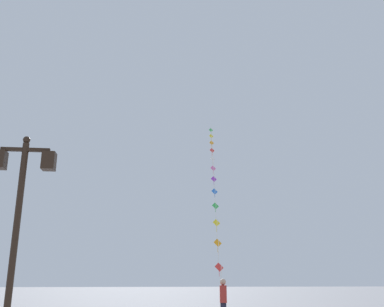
% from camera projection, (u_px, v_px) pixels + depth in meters
% --- Properties ---
extents(twin_lantern_lamp_post, '(1.34, 0.28, 4.76)m').
position_uv_depth(twin_lantern_lamp_post, '(19.00, 201.00, 9.08)').
color(twin_lantern_lamp_post, black).
rests_on(twin_lantern_lamp_post, ground_plane).
extents(kite_train, '(3.33, 22.11, 15.98)m').
position_uv_depth(kite_train, '(214.00, 180.00, 29.38)').
color(kite_train, brown).
rests_on(kite_train, ground_plane).
extents(kite_flyer, '(0.29, 0.62, 1.71)m').
position_uv_depth(kite_flyer, '(223.00, 302.00, 15.37)').
color(kite_flyer, '#1E1E2D').
rests_on(kite_flyer, ground_plane).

